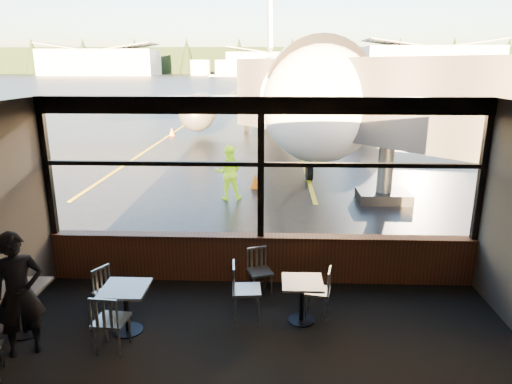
# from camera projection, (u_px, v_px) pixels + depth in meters

# --- Properties ---
(ground_plane) EXTENTS (520.00, 520.00, 0.00)m
(ground_plane) POSITION_uv_depth(u_px,v_px,m) (274.00, 80.00, 124.34)
(ground_plane) COLOR black
(ground_plane) RESTS_ON ground
(carpet_floor) EXTENTS (8.00, 6.00, 0.01)m
(carpet_floor) POSITION_uv_depth(u_px,v_px,m) (254.00, 384.00, 5.96)
(carpet_floor) COLOR black
(carpet_floor) RESTS_ON ground
(ceiling) EXTENTS (8.00, 6.00, 0.04)m
(ceiling) POSITION_uv_depth(u_px,v_px,m) (253.00, 115.00, 5.02)
(ceiling) COLOR #38332D
(ceiling) RESTS_ON ground
(window_sill) EXTENTS (8.00, 0.28, 0.90)m
(window_sill) POSITION_uv_depth(u_px,v_px,m) (261.00, 259.00, 8.73)
(window_sill) COLOR #582D1A
(window_sill) RESTS_ON ground
(window_header) EXTENTS (8.00, 0.18, 0.30)m
(window_header) POSITION_uv_depth(u_px,v_px,m) (261.00, 105.00, 7.95)
(window_header) COLOR black
(window_header) RESTS_ON ground
(mullion_left) EXTENTS (0.12, 0.12, 2.60)m
(mullion_left) POSITION_uv_depth(u_px,v_px,m) (47.00, 168.00, 8.41)
(mullion_left) COLOR black
(mullion_left) RESTS_ON ground
(mullion_centre) EXTENTS (0.12, 0.12, 2.60)m
(mullion_centre) POSITION_uv_depth(u_px,v_px,m) (261.00, 170.00, 8.26)
(mullion_centre) COLOR black
(mullion_centre) RESTS_ON ground
(mullion_right) EXTENTS (0.12, 0.12, 2.60)m
(mullion_right) POSITION_uv_depth(u_px,v_px,m) (483.00, 172.00, 8.11)
(mullion_right) COLOR black
(mullion_right) RESTS_ON ground
(window_transom) EXTENTS (8.00, 0.10, 0.08)m
(window_transom) POSITION_uv_depth(u_px,v_px,m) (261.00, 164.00, 8.23)
(window_transom) COLOR black
(window_transom) RESTS_ON ground
(airliner) EXTENTS (30.84, 36.15, 10.47)m
(airliner) POSITION_uv_depth(u_px,v_px,m) (284.00, 43.00, 26.27)
(airliner) COLOR silver
(airliner) RESTS_ON ground_plane
(jet_bridge) EXTENTS (9.30, 11.36, 4.96)m
(jet_bridge) POSITION_uv_depth(u_px,v_px,m) (389.00, 120.00, 13.34)
(jet_bridge) COLOR #2F2F31
(jet_bridge) RESTS_ON ground_plane
(cafe_table_near) EXTENTS (0.65, 0.65, 0.71)m
(cafe_table_near) POSITION_uv_depth(u_px,v_px,m) (302.00, 301.00, 7.34)
(cafe_table_near) COLOR #9C988F
(cafe_table_near) RESTS_ON carpet_floor
(cafe_table_mid) EXTENTS (0.69, 0.69, 0.76)m
(cafe_table_mid) POSITION_uv_depth(u_px,v_px,m) (127.00, 310.00, 7.05)
(cafe_table_mid) COLOR #A39D96
(cafe_table_mid) RESTS_ON carpet_floor
(cafe_table_left) EXTENTS (0.72, 0.72, 0.79)m
(cafe_table_left) POSITION_uv_depth(u_px,v_px,m) (23.00, 310.00, 7.00)
(cafe_table_left) COLOR #ACA69E
(cafe_table_left) RESTS_ON carpet_floor
(chair_near_e) EXTENTS (0.54, 0.54, 0.84)m
(chair_near_e) POSITION_uv_depth(u_px,v_px,m) (318.00, 291.00, 7.54)
(chair_near_e) COLOR beige
(chair_near_e) RESTS_ON carpet_floor
(chair_near_w) EXTENTS (0.57, 0.57, 0.96)m
(chair_near_w) POSITION_uv_depth(u_px,v_px,m) (247.00, 290.00, 7.44)
(chair_near_w) COLOR #B5B0A3
(chair_near_w) RESTS_ON carpet_floor
(chair_near_n) EXTENTS (0.60, 0.60, 0.85)m
(chair_near_n) POSITION_uv_depth(u_px,v_px,m) (260.00, 272.00, 8.22)
(chair_near_n) COLOR #AEAA9D
(chair_near_n) RESTS_ON carpet_floor
(chair_mid_s) EXTENTS (0.55, 0.55, 0.94)m
(chair_mid_s) POSITION_uv_depth(u_px,v_px,m) (111.00, 321.00, 6.57)
(chair_mid_s) COLOR #B8B2A6
(chair_mid_s) RESTS_ON carpet_floor
(chair_mid_w) EXTENTS (0.62, 0.62, 0.83)m
(chair_mid_w) POSITION_uv_depth(u_px,v_px,m) (110.00, 292.00, 7.51)
(chair_mid_w) COLOR beige
(chair_mid_w) RESTS_ON carpet_floor
(passenger) EXTENTS (0.80, 0.71, 1.84)m
(passenger) POSITION_uv_depth(u_px,v_px,m) (19.00, 294.00, 6.41)
(passenger) COLOR black
(passenger) RESTS_ON carpet_floor
(ground_crew) EXTENTS (0.85, 0.68, 1.68)m
(ground_crew) POSITION_uv_depth(u_px,v_px,m) (229.00, 173.00, 14.02)
(ground_crew) COLOR #BFF219
(ground_crew) RESTS_ON ground_plane
(cone_nose) EXTENTS (0.35, 0.35, 0.49)m
(cone_nose) POSITION_uv_depth(u_px,v_px,m) (255.00, 181.00, 15.43)
(cone_nose) COLOR #DF4C07
(cone_nose) RESTS_ON ground_plane
(cone_wing) EXTENTS (0.33, 0.33, 0.45)m
(cone_wing) POSITION_uv_depth(u_px,v_px,m) (172.00, 132.00, 26.96)
(cone_wing) COLOR #FF4408
(cone_wing) RESTS_ON ground_plane
(hangar_left) EXTENTS (45.00, 18.00, 11.00)m
(hangar_left) POSITION_uv_depth(u_px,v_px,m) (100.00, 61.00, 183.31)
(hangar_left) COLOR silver
(hangar_left) RESTS_ON ground_plane
(hangar_mid) EXTENTS (38.00, 15.00, 10.00)m
(hangar_mid) POSITION_uv_depth(u_px,v_px,m) (274.00, 63.00, 185.56)
(hangar_mid) COLOR silver
(hangar_mid) RESTS_ON ground_plane
(hangar_right) EXTENTS (50.00, 20.00, 12.00)m
(hangar_right) POSITION_uv_depth(u_px,v_px,m) (429.00, 60.00, 176.25)
(hangar_right) COLOR silver
(hangar_right) RESTS_ON ground_plane
(fuel_tank_a) EXTENTS (8.00, 8.00, 6.00)m
(fuel_tank_a) POSITION_uv_depth(u_px,v_px,m) (200.00, 68.00, 184.37)
(fuel_tank_a) COLOR silver
(fuel_tank_a) RESTS_ON ground_plane
(fuel_tank_b) EXTENTS (8.00, 8.00, 6.00)m
(fuel_tank_b) POSITION_uv_depth(u_px,v_px,m) (225.00, 68.00, 183.98)
(fuel_tank_b) COLOR silver
(fuel_tank_b) RESTS_ON ground_plane
(fuel_tank_c) EXTENTS (8.00, 8.00, 6.00)m
(fuel_tank_c) POSITION_uv_depth(u_px,v_px,m) (249.00, 68.00, 183.60)
(fuel_tank_c) COLOR silver
(fuel_tank_c) RESTS_ON ground_plane
(treeline) EXTENTS (360.00, 3.00, 12.00)m
(treeline) POSITION_uv_depth(u_px,v_px,m) (274.00, 61.00, 209.36)
(treeline) COLOR black
(treeline) RESTS_ON ground_plane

